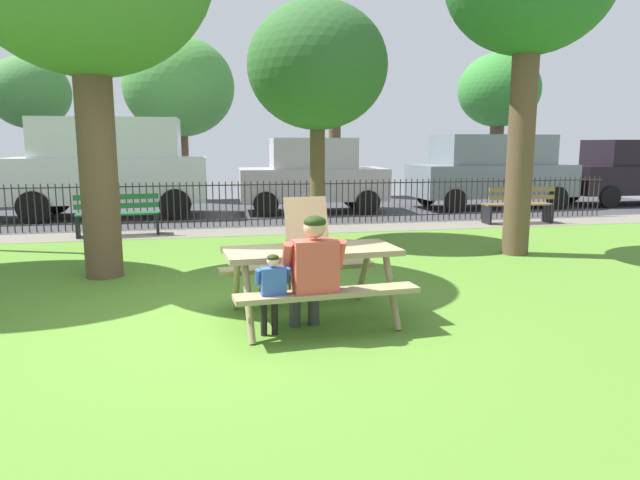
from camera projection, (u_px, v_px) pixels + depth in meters
name	position (u px, v px, depth m)	size (l,w,h in m)	color
ground	(224.00, 286.00, 7.56)	(28.00, 10.76, 0.02)	#53822A
cobblestone_walkway	(215.00, 232.00, 12.08)	(28.00, 1.40, 0.01)	slate
street_asphalt	(211.00, 211.00, 15.86)	(28.00, 6.45, 0.01)	#38383D
picnic_table_foreground	(312.00, 264.00, 6.00)	(1.91, 1.61, 0.79)	#94865E
pizza_box_open	(310.00, 235.00, 6.04)	(0.52, 0.59, 0.51)	tan
adult_at_table	(312.00, 270.00, 5.48)	(0.62, 0.61, 1.19)	#3A3A3A
child_at_table	(272.00, 288.00, 5.37)	(0.34, 0.33, 0.85)	black
iron_fence_streetside	(213.00, 204.00, 12.66)	(19.55, 0.03, 1.01)	#2D2823
park_bench_center	(118.00, 215.00, 11.49)	(1.63, 0.61, 0.85)	#216035
park_bench_right	(518.00, 206.00, 13.28)	(1.62, 0.55, 0.85)	brown
tree_by_fence	(317.00, 67.00, 10.53)	(2.59, 2.59, 4.42)	brown
parked_car_center	(111.00, 165.00, 14.29)	(4.74, 2.16, 2.46)	silver
parked_car_right	(313.00, 175.00, 15.38)	(3.97, 1.97, 1.98)	#BDB0BC
parked_car_far_right	(491.00, 169.00, 16.43)	(4.66, 2.07, 2.08)	slate
parked_car_end	(635.00, 171.00, 17.41)	(4.44, 1.98, 1.94)	black
far_tree_midleft	(29.00, 94.00, 18.07)	(2.51, 2.51, 4.56)	brown
far_tree_center	(179.00, 88.00, 18.96)	(3.64, 3.64, 5.32)	brown
far_tree_midright	(335.00, 65.00, 19.88)	(2.77, 2.77, 5.87)	brown
far_tree_right	(499.00, 92.00, 21.29)	(3.01, 3.01, 5.15)	brown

